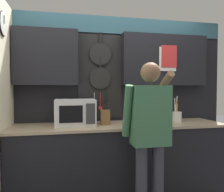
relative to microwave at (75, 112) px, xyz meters
name	(u,v)px	position (x,y,z in m)	size (l,w,h in m)	color
base_cabinet_counter	(120,161)	(0.56, -0.03, -0.63)	(2.62, 0.65, 0.94)	black
back_wall_unit	(117,83)	(0.58, 0.26, 0.36)	(3.19, 0.23, 2.36)	black
microwave	(75,112)	(0.00, 0.00, 0.00)	(0.47, 0.37, 0.31)	silver
knife_block	(105,117)	(0.37, 0.00, -0.06)	(0.12, 0.16, 0.27)	brown
utensil_crock	(177,116)	(1.34, 0.00, -0.07)	(0.12, 0.12, 0.34)	white
person	(150,128)	(0.73, -0.56, -0.11)	(0.54, 0.59, 1.65)	#383842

